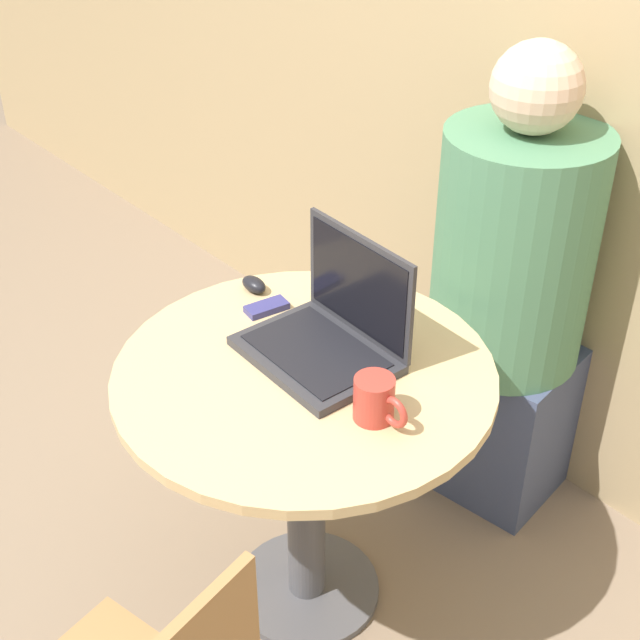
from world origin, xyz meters
The scene contains 8 objects.
ground_plane centered at (0.00, 0.00, 0.00)m, with size 12.00×12.00×0.00m, color #7F6B56.
back_wall centered at (0.00, 0.86, 1.30)m, with size 7.00×0.05×2.60m.
round_table centered at (0.00, 0.00, 0.54)m, with size 0.81×0.81×0.70m.
laptop centered at (-0.01, 0.08, 0.76)m, with size 0.34×0.26×0.26m.
cell_phone centered at (-0.23, 0.08, 0.71)m, with size 0.06×0.11×0.02m.
computer_mouse centered at (-0.32, 0.11, 0.72)m, with size 0.07×0.04×0.04m.
coffee_cup centered at (0.21, 0.00, 0.75)m, with size 0.13×0.08×0.09m.
person_seated centered at (0.02, 0.72, 0.53)m, with size 0.45×0.64×1.28m.
Camera 1 is at (1.15, -0.97, 1.84)m, focal length 50.00 mm.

